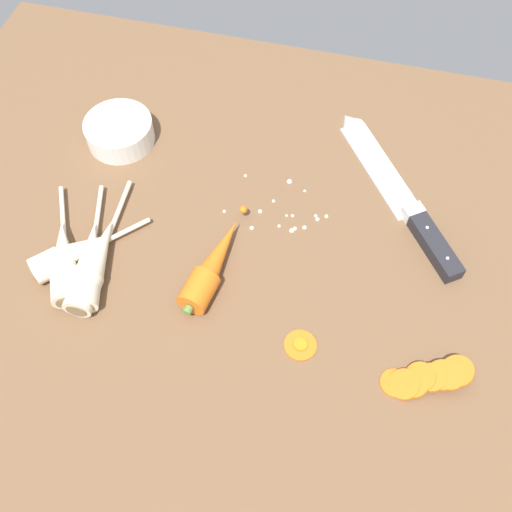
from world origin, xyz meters
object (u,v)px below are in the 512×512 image
(parsnip_back, at_px, (72,254))
(prep_bowl, at_px, (119,131))
(parsnip_mid_right, at_px, (95,264))
(chefs_knife, at_px, (393,186))
(carrot_slice_stack, at_px, (427,378))
(carrot_slice_stray_near, at_px, (300,345))
(parsnip_mid_left, at_px, (64,261))
(parsnip_front, at_px, (89,263))
(whole_carrot, at_px, (212,265))

(parsnip_back, bearing_deg, prep_bowl, 94.68)
(parsnip_mid_right, bearing_deg, chefs_knife, 32.71)
(carrot_slice_stack, height_order, carrot_slice_stray_near, carrot_slice_stack)
(parsnip_mid_left, bearing_deg, carrot_slice_stray_near, -5.94)
(carrot_slice_stack, bearing_deg, prep_bowl, 150.78)
(parsnip_mid_left, distance_m, parsnip_mid_right, 0.04)
(parsnip_mid_left, bearing_deg, carrot_slice_stack, -5.03)
(parsnip_front, bearing_deg, carrot_slice_stray_near, -7.44)
(parsnip_mid_right, xyz_separation_m, parsnip_back, (-0.04, 0.01, 0.00))
(parsnip_mid_left, xyz_separation_m, carrot_slice_stray_near, (0.35, -0.04, -0.02))
(chefs_knife, relative_size, parsnip_mid_left, 1.55)
(parsnip_front, bearing_deg, prep_bowl, 101.35)
(prep_bowl, bearing_deg, parsnip_front, -78.65)
(carrot_slice_stray_near, relative_size, prep_bowl, 0.40)
(chefs_knife, distance_m, carrot_slice_stray_near, 0.31)
(parsnip_front, xyz_separation_m, prep_bowl, (-0.05, 0.24, 0.00))
(parsnip_mid_right, xyz_separation_m, prep_bowl, (-0.06, 0.24, 0.00))
(whole_carrot, bearing_deg, parsnip_front, -167.31)
(whole_carrot, distance_m, carrot_slice_stack, 0.32)
(whole_carrot, xyz_separation_m, parsnip_back, (-0.20, -0.03, -0.00))
(carrot_slice_stack, bearing_deg, chefs_knife, 104.58)
(parsnip_mid_left, bearing_deg, chefs_knife, 30.54)
(chefs_knife, height_order, parsnip_back, parsnip_back)
(chefs_knife, xyz_separation_m, parsnip_mid_right, (-0.39, -0.25, 0.01))
(whole_carrot, bearing_deg, parsnip_mid_right, -167.11)
(parsnip_back, bearing_deg, whole_carrot, 8.30)
(parsnip_mid_right, height_order, prep_bowl, same)
(parsnip_mid_left, bearing_deg, prep_bowl, 92.96)
(parsnip_front, xyz_separation_m, parsnip_back, (-0.03, 0.01, 0.00))
(parsnip_mid_left, bearing_deg, whole_carrot, 11.73)
(whole_carrot, height_order, parsnip_front, whole_carrot)
(prep_bowl, bearing_deg, parsnip_mid_right, -76.76)
(carrot_slice_stack, relative_size, carrot_slice_stray_near, 2.56)
(whole_carrot, xyz_separation_m, parsnip_mid_left, (-0.21, -0.04, -0.00))
(parsnip_back, distance_m, carrot_slice_stack, 0.51)
(whole_carrot, height_order, parsnip_mid_right, whole_carrot)
(parsnip_mid_right, height_order, parsnip_back, same)
(whole_carrot, xyz_separation_m, carrot_slice_stack, (0.31, -0.09, -0.01))
(parsnip_front, relative_size, parsnip_mid_left, 1.08)
(parsnip_mid_left, distance_m, carrot_slice_stray_near, 0.35)
(parsnip_mid_left, height_order, prep_bowl, same)
(chefs_knife, height_order, whole_carrot, whole_carrot)
(parsnip_mid_right, height_order, carrot_slice_stray_near, parsnip_mid_right)
(whole_carrot, relative_size, parsnip_front, 0.90)
(chefs_knife, xyz_separation_m, prep_bowl, (-0.45, -0.01, 0.01))
(parsnip_mid_right, height_order, carrot_slice_stack, parsnip_mid_right)
(carrot_slice_stray_near, bearing_deg, parsnip_back, 171.71)
(parsnip_back, bearing_deg, parsnip_mid_right, -11.61)
(parsnip_mid_left, relative_size, carrot_slice_stray_near, 4.46)
(chefs_knife, height_order, parsnip_mid_left, parsnip_mid_left)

